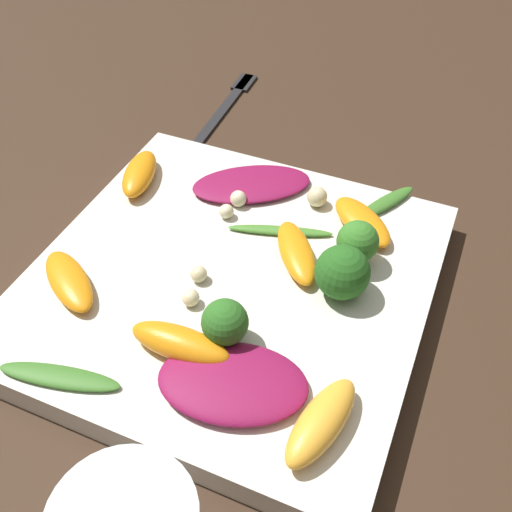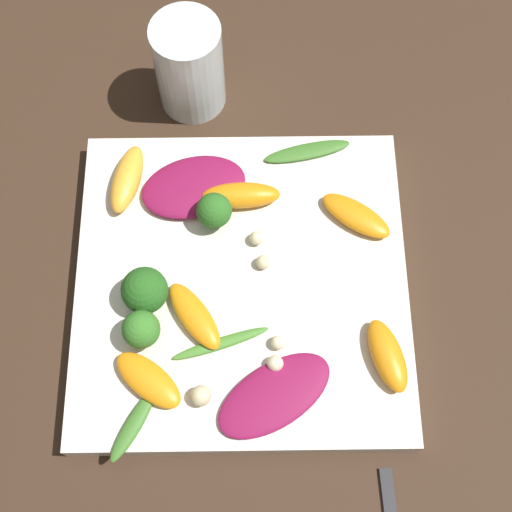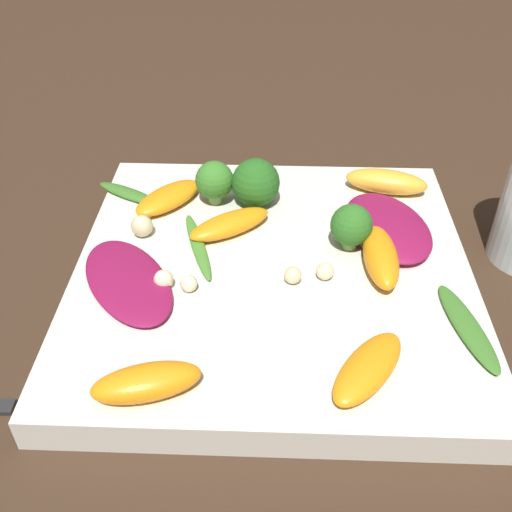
# 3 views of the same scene
# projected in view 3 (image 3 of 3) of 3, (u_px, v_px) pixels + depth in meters

# --- Properties ---
(ground_plane) EXTENTS (2.40, 2.40, 0.00)m
(ground_plane) POSITION_uv_depth(u_px,v_px,m) (270.00, 289.00, 0.48)
(ground_plane) COLOR #382619
(plate) EXTENTS (0.31, 0.31, 0.03)m
(plate) POSITION_uv_depth(u_px,v_px,m) (270.00, 277.00, 0.48)
(plate) COLOR silver
(plate) RESTS_ON ground_plane
(radicchio_leaf_0) EXTENTS (0.12, 0.10, 0.01)m
(radicchio_leaf_0) POSITION_uv_depth(u_px,v_px,m) (125.00, 281.00, 0.45)
(radicchio_leaf_0) COLOR maroon
(radicchio_leaf_0) RESTS_ON plate
(radicchio_leaf_1) EXTENTS (0.12, 0.09, 0.01)m
(radicchio_leaf_1) POSITION_uv_depth(u_px,v_px,m) (385.00, 226.00, 0.50)
(radicchio_leaf_1) COLOR maroon
(radicchio_leaf_1) RESTS_ON plate
(orange_segment_0) EXTENTS (0.04, 0.08, 0.02)m
(orange_segment_0) POSITION_uv_depth(u_px,v_px,m) (384.00, 182.00, 0.55)
(orange_segment_0) COLOR #FCAD33
(orange_segment_0) RESTS_ON plate
(orange_segment_1) EXTENTS (0.07, 0.07, 0.02)m
(orange_segment_1) POSITION_uv_depth(u_px,v_px,m) (166.00, 198.00, 0.53)
(orange_segment_1) COLOR orange
(orange_segment_1) RESTS_ON plate
(orange_segment_2) EXTENTS (0.05, 0.07, 0.02)m
(orange_segment_2) POSITION_uv_depth(u_px,v_px,m) (143.00, 382.00, 0.37)
(orange_segment_2) COLOR orange
(orange_segment_2) RESTS_ON plate
(orange_segment_3) EXTENTS (0.08, 0.03, 0.02)m
(orange_segment_3) POSITION_uv_depth(u_px,v_px,m) (377.00, 253.00, 0.46)
(orange_segment_3) COLOR orange
(orange_segment_3) RESTS_ON plate
(orange_segment_4) EXTENTS (0.08, 0.06, 0.01)m
(orange_segment_4) POSITION_uv_depth(u_px,v_px,m) (365.00, 368.00, 0.38)
(orange_segment_4) COLOR orange
(orange_segment_4) RESTS_ON plate
(orange_segment_5) EXTENTS (0.06, 0.08, 0.02)m
(orange_segment_5) POSITION_uv_depth(u_px,v_px,m) (227.00, 224.00, 0.50)
(orange_segment_5) COLOR orange
(orange_segment_5) RESTS_ON plate
(broccoli_floret_0) EXTENTS (0.04, 0.04, 0.04)m
(broccoli_floret_0) POSITION_uv_depth(u_px,v_px,m) (253.00, 183.00, 0.52)
(broccoli_floret_0) COLOR #84AD5B
(broccoli_floret_0) RESTS_ON plate
(broccoli_floret_1) EXTENTS (0.03, 0.03, 0.04)m
(broccoli_floret_1) POSITION_uv_depth(u_px,v_px,m) (349.00, 226.00, 0.47)
(broccoli_floret_1) COLOR #7A9E51
(broccoli_floret_1) RESTS_ON plate
(broccoli_floret_2) EXTENTS (0.03, 0.03, 0.04)m
(broccoli_floret_2) POSITION_uv_depth(u_px,v_px,m) (212.00, 181.00, 0.52)
(broccoli_floret_2) COLOR #7A9E51
(broccoli_floret_2) RESTS_ON plate
(arugula_sprig_0) EXTENTS (0.05, 0.07, 0.01)m
(arugula_sprig_0) POSITION_uv_depth(u_px,v_px,m) (126.00, 193.00, 0.54)
(arugula_sprig_0) COLOR #3D7528
(arugula_sprig_0) RESTS_ON plate
(arugula_sprig_1) EXTENTS (0.09, 0.04, 0.01)m
(arugula_sprig_1) POSITION_uv_depth(u_px,v_px,m) (465.00, 327.00, 0.41)
(arugula_sprig_1) COLOR #3D7528
(arugula_sprig_1) RESTS_ON plate
(arugula_sprig_2) EXTENTS (0.09, 0.04, 0.01)m
(arugula_sprig_2) POSITION_uv_depth(u_px,v_px,m) (195.00, 246.00, 0.48)
(arugula_sprig_2) COLOR #47842D
(arugula_sprig_2) RESTS_ON plate
(macadamia_nut_0) EXTENTS (0.01, 0.01, 0.01)m
(macadamia_nut_0) POSITION_uv_depth(u_px,v_px,m) (186.00, 283.00, 0.44)
(macadamia_nut_0) COLOR beige
(macadamia_nut_0) RESTS_ON plate
(macadamia_nut_1) EXTENTS (0.01, 0.01, 0.01)m
(macadamia_nut_1) POSITION_uv_depth(u_px,v_px,m) (161.00, 279.00, 0.44)
(macadamia_nut_1) COLOR beige
(macadamia_nut_1) RESTS_ON plate
(macadamia_nut_2) EXTENTS (0.01, 0.01, 0.01)m
(macadamia_nut_2) POSITION_uv_depth(u_px,v_px,m) (322.00, 271.00, 0.45)
(macadamia_nut_2) COLOR beige
(macadamia_nut_2) RESTS_ON plate
(macadamia_nut_3) EXTENTS (0.01, 0.01, 0.01)m
(macadamia_nut_3) POSITION_uv_depth(u_px,v_px,m) (290.00, 275.00, 0.45)
(macadamia_nut_3) COLOR beige
(macadamia_nut_3) RESTS_ON plate
(macadamia_nut_4) EXTENTS (0.02, 0.02, 0.02)m
(macadamia_nut_4) POSITION_uv_depth(u_px,v_px,m) (140.00, 226.00, 0.49)
(macadamia_nut_4) COLOR beige
(macadamia_nut_4) RESTS_ON plate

